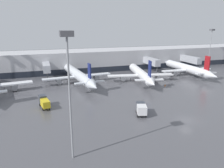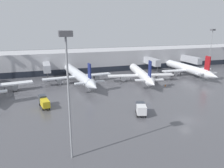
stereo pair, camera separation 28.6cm
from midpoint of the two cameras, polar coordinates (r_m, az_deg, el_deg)
name	(u,v)px [view 1 (the left image)]	position (r m, az deg, el deg)	size (l,w,h in m)	color
ground_plane	(187,120)	(51.07, 18.81, -8.90)	(320.00, 320.00, 0.00)	#4C4C51
terminal_building	(105,59)	(103.95, -1.81, 6.49)	(160.00, 28.35, 9.00)	#B2B2B7
parked_jet_0	(187,69)	(95.77, 18.92, 3.85)	(22.17, 34.14, 9.34)	silver
parked_jet_2	(141,74)	(81.06, 7.41, 2.66)	(24.43, 32.76, 9.30)	white
parked_jet_3	(78,75)	(79.14, -9.04, 2.38)	(24.78, 38.96, 9.07)	silver
service_truck_1	(141,108)	(50.74, 7.51, -6.36)	(3.20, 4.61, 2.66)	silver
service_truck_3	(44,102)	(57.39, -17.44, -4.42)	(2.68, 5.84, 2.80)	gold
traffic_cone_0	(165,85)	(76.40, 13.59, -0.25)	(0.41, 0.41, 0.78)	orange
apron_light_mast_6	(68,62)	(31.10, -11.69, 5.74)	(1.80, 1.80, 19.39)	gray
apron_light_mast_7	(211,37)	(118.98, 24.46, 11.09)	(1.80, 1.80, 18.31)	gray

